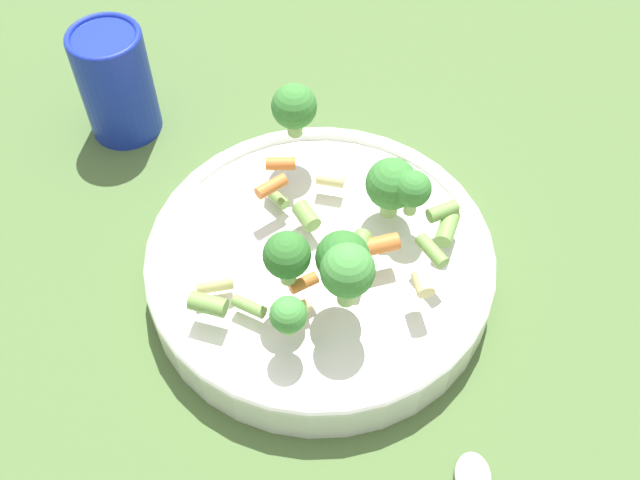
# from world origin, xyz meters

# --- Properties ---
(ground_plane) EXTENTS (3.00, 3.00, 0.00)m
(ground_plane) POSITION_xyz_m (0.00, 0.00, 0.00)
(ground_plane) COLOR #4C6B38
(bowl) EXTENTS (0.28, 0.28, 0.04)m
(bowl) POSITION_xyz_m (0.00, 0.00, 0.02)
(bowl) COLOR white
(bowl) RESTS_ON ground_plane
(pasta_salad) EXTENTS (0.19, 0.22, 0.08)m
(pasta_salad) POSITION_xyz_m (-0.02, -0.00, 0.09)
(pasta_salad) COLOR #8CB766
(pasta_salad) RESTS_ON bowl
(cup) EXTENTS (0.07, 0.07, 0.11)m
(cup) POSITION_xyz_m (0.23, -0.13, 0.06)
(cup) COLOR #192DAD
(cup) RESTS_ON ground_plane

